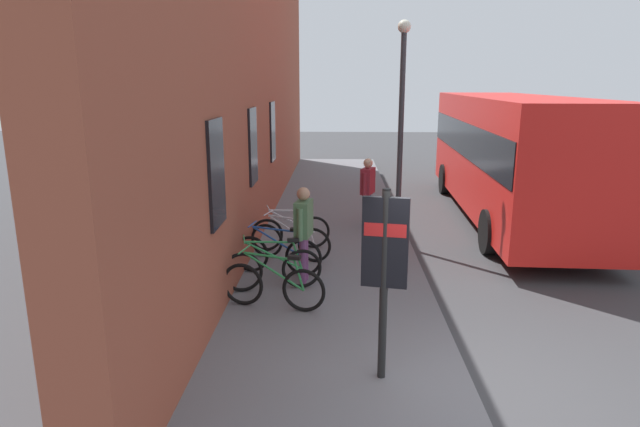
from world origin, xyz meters
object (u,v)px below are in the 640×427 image
object	(u,v)px
bicycle_mid_rack	(273,269)
transit_info_sign	(385,255)
pedestrian_near_bus	(368,185)
bicycle_by_door	(290,241)
street_lamp	(401,114)
pedestrian_crossing_street	(304,225)
bicycle_end_of_row	(291,232)
bicycle_leaning_wall	(273,286)
city_bus	(510,150)
bicycle_under_window	(277,254)

from	to	relation	value
bicycle_mid_rack	transit_info_sign	size ratio (longest dim) A/B	0.73
bicycle_mid_rack	pedestrian_near_bus	size ratio (longest dim) A/B	1.00
bicycle_by_door	street_lamp	bearing A→B (deg)	-59.14
pedestrian_crossing_street	bicycle_by_door	bearing A→B (deg)	15.81
bicycle_end_of_row	bicycle_leaning_wall	bearing A→B (deg)	179.75
bicycle_by_door	bicycle_end_of_row	size ratio (longest dim) A/B	0.99
bicycle_mid_rack	transit_info_sign	bearing A→B (deg)	-149.38
bicycle_leaning_wall	pedestrian_crossing_street	bearing A→B (deg)	-18.69
bicycle_leaning_wall	transit_info_sign	size ratio (longest dim) A/B	0.72
bicycle_end_of_row	city_bus	xyz separation A→B (m)	(3.50, -5.70, 1.41)
bicycle_under_window	city_bus	size ratio (longest dim) A/B	0.17
bicycle_leaning_wall	bicycle_end_of_row	xyz separation A→B (m)	(3.20, -0.01, 0.00)
pedestrian_crossing_street	pedestrian_near_bus	distance (m)	4.19
bicycle_mid_rack	pedestrian_near_bus	xyz separation A→B (m)	(4.39, -1.89, 0.68)
city_bus	pedestrian_crossing_street	size ratio (longest dim) A/B	5.98
bicycle_by_door	transit_info_sign	distance (m)	4.96
pedestrian_crossing_street	street_lamp	bearing A→B (deg)	-36.88
bicycle_under_window	street_lamp	bearing A→B (deg)	-48.08
bicycle_mid_rack	street_lamp	distance (m)	4.72
bicycle_under_window	pedestrian_crossing_street	world-z (taller)	pedestrian_crossing_street
transit_info_sign	bicycle_mid_rack	bearing A→B (deg)	30.62
city_bus	pedestrian_crossing_street	bearing A→B (deg)	135.88
transit_info_sign	street_lamp	distance (m)	6.16
transit_info_sign	pedestrian_crossing_street	size ratio (longest dim) A/B	1.35
bicycle_leaning_wall	pedestrian_crossing_street	world-z (taller)	pedestrian_crossing_street
bicycle_end_of_row	pedestrian_near_bus	world-z (taller)	pedestrian_near_bus
bicycle_end_of_row	transit_info_sign	world-z (taller)	transit_info_sign
bicycle_by_door	city_bus	xyz separation A→B (m)	(4.21, -5.65, 1.41)
transit_info_sign	pedestrian_crossing_street	distance (m)	3.54
bicycle_mid_rack	bicycle_by_door	size ratio (longest dim) A/B	1.02
bicycle_mid_rack	street_lamp	bearing A→B (deg)	-39.11
bicycle_leaning_wall	bicycle_by_door	distance (m)	2.50
bicycle_end_of_row	pedestrian_crossing_street	bearing A→B (deg)	-168.25
bicycle_under_window	bicycle_end_of_row	distance (m)	1.57
bicycle_mid_rack	bicycle_end_of_row	xyz separation A→B (m)	(2.39, -0.12, 0.00)
bicycle_under_window	transit_info_sign	distance (m)	4.25
bicycle_mid_rack	bicycle_by_door	xyz separation A→B (m)	(1.69, -0.17, 0.00)
bicycle_mid_rack	city_bus	xyz separation A→B (m)	(5.90, -5.82, 1.41)
pedestrian_near_bus	street_lamp	xyz separation A→B (m)	(-1.30, -0.63, 1.84)
bicycle_leaning_wall	bicycle_under_window	size ratio (longest dim) A/B	0.99
city_bus	pedestrian_near_bus	distance (m)	4.27
transit_info_sign	city_bus	xyz separation A→B (m)	(8.77, -4.12, 0.20)
bicycle_under_window	transit_info_sign	xyz separation A→B (m)	(-3.69, -1.71, 1.21)
city_bus	bicycle_end_of_row	bearing A→B (deg)	121.58
bicycle_end_of_row	street_lamp	xyz separation A→B (m)	(0.70, -2.40, 2.52)
bicycle_mid_rack	street_lamp	xyz separation A→B (m)	(3.10, -2.52, 2.52)
street_lamp	transit_info_sign	bearing A→B (deg)	172.16
bicycle_mid_rack	bicycle_under_window	xyz separation A→B (m)	(0.83, 0.01, 0.00)
bicycle_leaning_wall	city_bus	world-z (taller)	city_bus
transit_info_sign	pedestrian_near_bus	xyz separation A→B (m)	(7.26, -0.19, -0.53)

